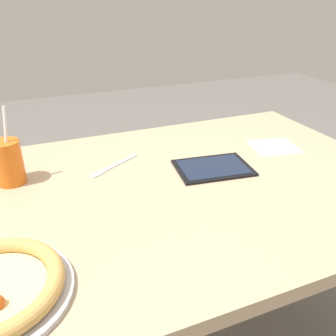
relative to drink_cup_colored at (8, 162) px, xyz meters
The scene contains 5 objects.
dining_table 0.54m from the drink_cup_colored, 21.97° to the right, with size 1.39×0.95×0.75m.
drink_cup_colored is the anchor object (origin of this frame).
paper_napkin 0.91m from the drink_cup_colored, ahead, with size 0.16×0.14×0.00m, color white.
fork 0.31m from the drink_cup_colored, ahead, with size 0.18×0.12×0.00m.
tablet 0.63m from the drink_cup_colored, 14.02° to the right, with size 0.26×0.20×0.01m.
Camera 1 is at (-0.39, -0.84, 1.27)m, focal length 37.29 mm.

